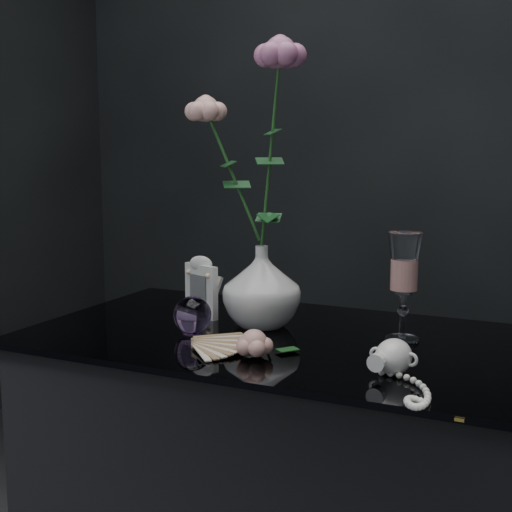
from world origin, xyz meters
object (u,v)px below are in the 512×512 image
at_px(picture_frame, 201,286).
at_px(pearl_jar, 393,355).
at_px(wine_glass, 404,287).
at_px(paperweight, 192,315).
at_px(loose_rose, 254,343).
at_px(vase, 262,287).

xyz_separation_m(picture_frame, pearl_jar, (0.48, -0.21, -0.04)).
relative_size(wine_glass, paperweight, 2.76).
distance_m(picture_frame, loose_rose, 0.33).
distance_m(picture_frame, pearl_jar, 0.53).
distance_m(wine_glass, picture_frame, 0.45).
bearing_deg(pearl_jar, paperweight, 176.49).
xyz_separation_m(picture_frame, loose_rose, (0.23, -0.22, -0.04)).
bearing_deg(wine_glass, pearl_jar, -80.37).
relative_size(wine_glass, loose_rose, 1.43).
relative_size(picture_frame, loose_rose, 0.92).
bearing_deg(loose_rose, paperweight, 130.90).
relative_size(vase, paperweight, 2.22).
bearing_deg(picture_frame, vase, 14.71).
height_order(paperweight, pearl_jar, paperweight).
bearing_deg(paperweight, vase, 47.71).
height_order(picture_frame, loose_rose, picture_frame).
xyz_separation_m(picture_frame, paperweight, (0.05, -0.13, -0.03)).
bearing_deg(paperweight, wine_glass, 17.94).
xyz_separation_m(paperweight, pearl_jar, (0.43, -0.08, -0.01)).
relative_size(paperweight, pearl_jar, 0.35).
bearing_deg(wine_glass, picture_frame, 179.49).
relative_size(loose_rose, pearl_jar, 0.68).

